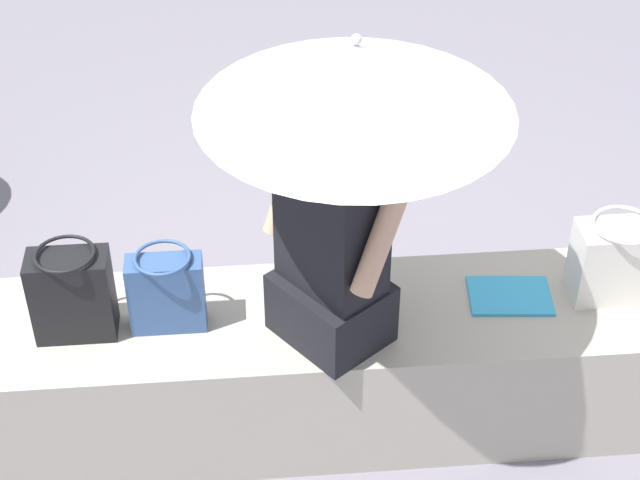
{
  "coord_description": "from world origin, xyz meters",
  "views": [
    {
      "loc": [
        0.18,
        2.58,
        2.81
      ],
      "look_at": [
        -0.03,
        0.05,
        0.85
      ],
      "focal_mm": 57.75,
      "sensor_mm": 36.0,
      "label": 1
    }
  ],
  "objects_px": {
    "shoulder_bag_spare": "(617,260)",
    "magazine": "(510,296)",
    "parasol": "(355,79)",
    "handbag_black": "(72,294)",
    "person_seated": "(332,240)",
    "tote_bag_canvas": "(166,292)"
  },
  "relations": [
    {
      "from": "shoulder_bag_spare",
      "to": "magazine",
      "type": "relative_size",
      "value": 1.07
    },
    {
      "from": "parasol",
      "to": "shoulder_bag_spare",
      "type": "bearing_deg",
      "value": -170.5
    },
    {
      "from": "magazine",
      "to": "parasol",
      "type": "bearing_deg",
      "value": 20.97
    },
    {
      "from": "shoulder_bag_spare",
      "to": "magazine",
      "type": "bearing_deg",
      "value": -1.38
    },
    {
      "from": "handbag_black",
      "to": "shoulder_bag_spare",
      "type": "xyz_separation_m",
      "value": [
        -1.8,
        -0.04,
        -0.02
      ]
    },
    {
      "from": "handbag_black",
      "to": "magazine",
      "type": "bearing_deg",
      "value": -178.19
    },
    {
      "from": "parasol",
      "to": "handbag_black",
      "type": "xyz_separation_m",
      "value": [
        0.88,
        -0.12,
        -0.8
      ]
    },
    {
      "from": "person_seated",
      "to": "tote_bag_canvas",
      "type": "height_order",
      "value": "person_seated"
    },
    {
      "from": "parasol",
      "to": "handbag_black",
      "type": "distance_m",
      "value": 1.2
    },
    {
      "from": "person_seated",
      "to": "tote_bag_canvas",
      "type": "distance_m",
      "value": 0.59
    },
    {
      "from": "parasol",
      "to": "shoulder_bag_spare",
      "type": "xyz_separation_m",
      "value": [
        -0.92,
        -0.15,
        -0.81
      ]
    },
    {
      "from": "person_seated",
      "to": "tote_bag_canvas",
      "type": "relative_size",
      "value": 3.1
    },
    {
      "from": "parasol",
      "to": "tote_bag_canvas",
      "type": "xyz_separation_m",
      "value": [
        0.59,
        -0.12,
        -0.82
      ]
    },
    {
      "from": "handbag_black",
      "to": "magazine",
      "type": "xyz_separation_m",
      "value": [
        -1.46,
        -0.05,
        -0.16
      ]
    },
    {
      "from": "parasol",
      "to": "handbag_black",
      "type": "bearing_deg",
      "value": -7.47
    },
    {
      "from": "person_seated",
      "to": "tote_bag_canvas",
      "type": "bearing_deg",
      "value": -9.25
    },
    {
      "from": "person_seated",
      "to": "shoulder_bag_spare",
      "type": "bearing_deg",
      "value": -173.17
    },
    {
      "from": "parasol",
      "to": "shoulder_bag_spare",
      "type": "height_order",
      "value": "parasol"
    },
    {
      "from": "tote_bag_canvas",
      "to": "magazine",
      "type": "height_order",
      "value": "tote_bag_canvas"
    },
    {
      "from": "handbag_black",
      "to": "tote_bag_canvas",
      "type": "xyz_separation_m",
      "value": [
        -0.3,
        -0.01,
        -0.02
      ]
    },
    {
      "from": "parasol",
      "to": "handbag_black",
      "type": "height_order",
      "value": "parasol"
    },
    {
      "from": "handbag_black",
      "to": "shoulder_bag_spare",
      "type": "bearing_deg",
      "value": -178.8
    }
  ]
}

